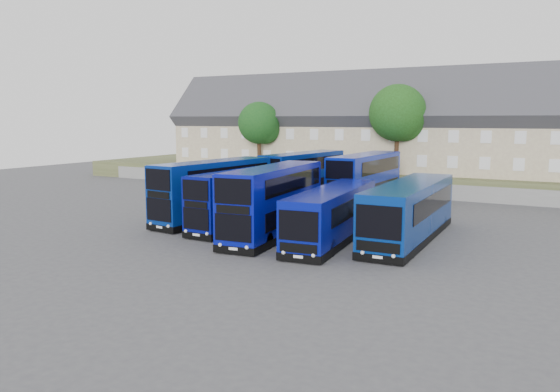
% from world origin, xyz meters
% --- Properties ---
extents(ground, '(120.00, 120.00, 0.00)m').
position_xyz_m(ground, '(0.00, 0.00, 0.00)').
color(ground, '#444448').
rests_on(ground, ground).
extents(retaining_wall, '(70.00, 0.40, 1.50)m').
position_xyz_m(retaining_wall, '(0.00, 24.00, 0.75)').
color(retaining_wall, slate).
rests_on(retaining_wall, ground).
extents(earth_bank, '(80.00, 20.00, 2.00)m').
position_xyz_m(earth_bank, '(0.00, 34.00, 1.00)').
color(earth_bank, '#484F2C').
rests_on(earth_bank, ground).
extents(terrace_row, '(66.00, 10.40, 11.20)m').
position_xyz_m(terrace_row, '(6.00, 30.00, 6.60)').
color(terrace_row, tan).
rests_on(terrace_row, earth_bank).
extents(dd_front_left, '(3.66, 11.54, 4.51)m').
position_xyz_m(dd_front_left, '(-5.84, 4.58, 2.22)').
color(dd_front_left, navy).
rests_on(dd_front_left, ground).
extents(dd_front_mid, '(2.54, 10.20, 4.03)m').
position_xyz_m(dd_front_mid, '(-2.53, 3.20, 1.98)').
color(dd_front_mid, '#060D78').
rests_on(dd_front_mid, ground).
extents(dd_front_right, '(3.74, 11.66, 4.56)m').
position_xyz_m(dd_front_right, '(0.94, 1.81, 2.24)').
color(dd_front_right, '#080F9A').
rests_on(dd_front_right, ground).
extents(dd_rear_left, '(3.57, 11.57, 4.53)m').
position_xyz_m(dd_rear_left, '(-4.24, 16.71, 2.23)').
color(dd_rear_left, navy).
rests_on(dd_rear_left, ground).
extents(dd_rear_right, '(2.81, 11.62, 4.60)m').
position_xyz_m(dd_rear_right, '(1.97, 16.39, 2.26)').
color(dd_rear_right, '#081BA0').
rests_on(dd_rear_right, ground).
extents(coach_east_a, '(3.79, 12.38, 3.33)m').
position_xyz_m(coach_east_a, '(4.92, 2.33, 1.63)').
color(coach_east_a, '#071191').
rests_on(coach_east_a, ground).
extents(coach_east_b, '(3.14, 13.52, 3.68)m').
position_xyz_m(coach_east_b, '(9.13, 4.93, 1.81)').
color(coach_east_b, navy).
rests_on(coach_east_b, ground).
extents(tree_west, '(4.80, 4.80, 7.65)m').
position_xyz_m(tree_west, '(-13.85, 25.10, 7.05)').
color(tree_west, '#382314').
rests_on(tree_west, earth_bank).
extents(tree_mid, '(5.76, 5.76, 9.18)m').
position_xyz_m(tree_mid, '(2.15, 25.60, 8.07)').
color(tree_mid, '#382314').
rests_on(tree_mid, earth_bank).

